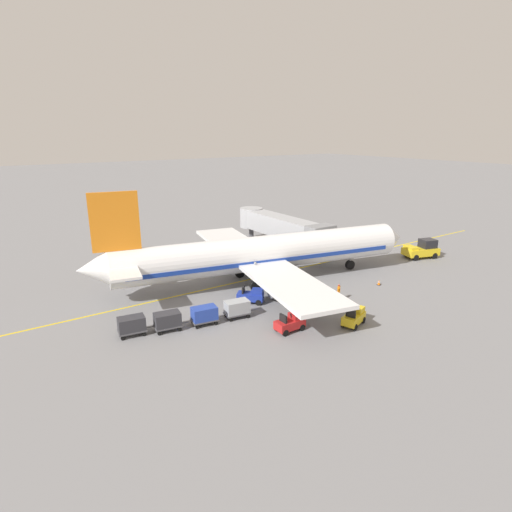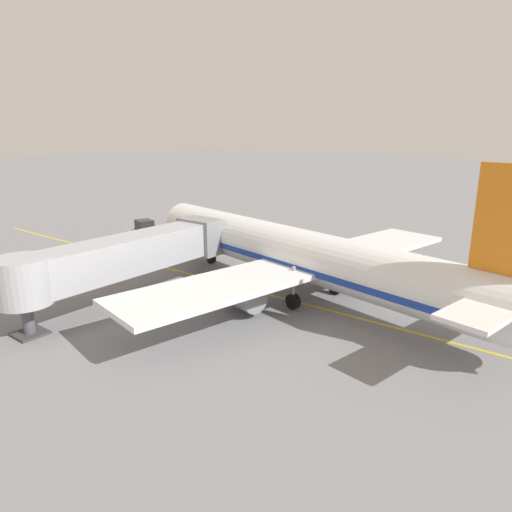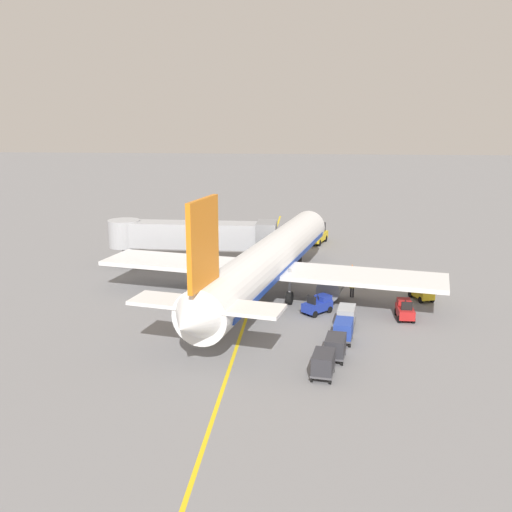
# 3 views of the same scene
# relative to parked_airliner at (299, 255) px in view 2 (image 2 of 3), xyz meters

# --- Properties ---
(ground_plane) EXTENTS (400.00, 400.00, 0.00)m
(ground_plane) POSITION_rel_parked_airliner_xyz_m (-1.34, 2.23, -3.19)
(ground_plane) COLOR slate
(gate_lead_in_line) EXTENTS (0.24, 80.00, 0.01)m
(gate_lead_in_line) POSITION_rel_parked_airliner_xyz_m (-1.34, 2.23, -3.18)
(gate_lead_in_line) COLOR gold
(gate_lead_in_line) RESTS_ON ground
(parked_airliner) EXTENTS (30.43, 37.11, 10.63)m
(parked_airliner) POSITION_rel_parked_airliner_xyz_m (0.00, 0.00, 0.00)
(parked_airliner) COLOR white
(parked_airliner) RESTS_ON ground
(jet_bridge) EXTENTS (17.76, 3.50, 4.98)m
(jet_bridge) POSITION_rel_parked_airliner_xyz_m (-8.79, 9.30, 0.27)
(jet_bridge) COLOR #A8AAAF
(jet_bridge) RESTS_ON ground
(pushback_tractor) EXTENTS (3.38, 4.85, 2.40)m
(pushback_tractor) POSITION_rel_parked_airliner_xyz_m (4.17, 22.51, -2.09)
(pushback_tractor) COLOR gold
(pushback_tractor) RESTS_ON ground
(baggage_tug_lead) EXTENTS (1.99, 2.76, 1.62)m
(baggage_tug_lead) POSITION_rel_parked_airliner_xyz_m (13.21, 0.32, -2.47)
(baggage_tug_lead) COLOR gold
(baggage_tug_lead) RESTS_ON ground
(baggage_tug_trailing) EXTENTS (2.59, 2.64, 1.62)m
(baggage_tug_trailing) POSITION_rel_parked_airliner_xyz_m (4.28, -4.24, -2.47)
(baggage_tug_trailing) COLOR #1E339E
(baggage_tug_trailing) RESTS_ON ground
(baggage_tug_spare) EXTENTS (1.28, 2.50, 1.62)m
(baggage_tug_spare) POSITION_rel_parked_airliner_xyz_m (11.05, -4.85, -2.47)
(baggage_tug_spare) COLOR #B21E1E
(baggage_tug_spare) RESTS_ON ground
(baggage_cart_front) EXTENTS (1.61, 2.97, 1.58)m
(baggage_cart_front) POSITION_rel_parked_airliner_xyz_m (6.38, -7.14, -2.24)
(baggage_cart_front) COLOR #4C4C51
(baggage_cart_front) RESTS_ON ground
(baggage_cart_second_in_train) EXTENTS (1.61, 2.97, 1.58)m
(baggage_cart_second_in_train) POSITION_rel_parked_airliner_xyz_m (6.00, -10.17, -2.24)
(baggage_cart_second_in_train) COLOR #4C4C51
(baggage_cart_second_in_train) RESTS_ON ground
(baggage_cart_third_in_train) EXTENTS (1.61, 2.97, 1.58)m
(baggage_cart_third_in_train) POSITION_rel_parked_airliner_xyz_m (5.33, -13.22, -2.24)
(baggage_cart_third_in_train) COLOR #4C4C51
(baggage_cart_third_in_train) RESTS_ON ground
(ground_crew_wing_walker) EXTENTS (0.73, 0.28, 1.69)m
(ground_crew_wing_walker) POSITION_rel_parked_airliner_xyz_m (7.30, 0.38, -2.23)
(ground_crew_wing_walker) COLOR #232328
(ground_crew_wing_walker) RESTS_ON ground
(ground_crew_loader) EXTENTS (0.51, 0.63, 1.69)m
(ground_crew_loader) POSITION_rel_parked_airliner_xyz_m (8.60, 3.08, -2.23)
(ground_crew_loader) COLOR #232328
(ground_crew_loader) RESTS_ON ground
(safety_cone_nose_left) EXTENTS (0.36, 0.36, 0.59)m
(safety_cone_nose_left) POSITION_rel_parked_airliner_xyz_m (7.95, 9.80, -2.90)
(safety_cone_nose_left) COLOR black
(safety_cone_nose_left) RESTS_ON ground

